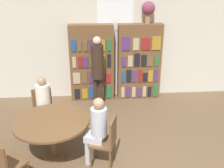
{
  "coord_description": "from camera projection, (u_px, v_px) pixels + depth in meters",
  "views": [
    {
      "loc": [
        -0.58,
        -2.69,
        3.05
      ],
      "look_at": [
        -0.22,
        2.19,
        1.05
      ],
      "focal_mm": 42.0,
      "sensor_mm": 36.0,
      "label": 1
    }
  ],
  "objects": [
    {
      "name": "wall_back",
      "position": [
        115.0,
        41.0,
        6.8
      ],
      "size": [
        6.4,
        0.07,
        3.0
      ],
      "color": "beige",
      "rests_on": "ground_plane"
    },
    {
      "name": "bookshelf_left",
      "position": [
        92.0,
        63.0,
        6.78
      ],
      "size": [
        1.12,
        0.34,
        1.98
      ],
      "color": "brown",
      "rests_on": "ground_plane"
    },
    {
      "name": "bookshelf_right",
      "position": [
        139.0,
        62.0,
        6.86
      ],
      "size": [
        1.12,
        0.34,
        1.98
      ],
      "color": "brown",
      "rests_on": "ground_plane"
    },
    {
      "name": "flower_vase",
      "position": [
        148.0,
        9.0,
        6.37
      ],
      "size": [
        0.33,
        0.33,
        0.53
      ],
      "color": "#997047",
      "rests_on": "bookshelf_right"
    },
    {
      "name": "reading_table",
      "position": [
        52.0,
        126.0,
        4.59
      ],
      "size": [
        1.33,
        1.33,
        0.74
      ],
      "color": "brown",
      "rests_on": "ground_plane"
    },
    {
      "name": "chair_near_camera",
      "position": [
        5.0,
        163.0,
        3.85
      ],
      "size": [
        0.56,
        0.56,
        0.91
      ],
      "rotation": [
        0.0,
        0.0,
        -0.62
      ],
      "color": "brown",
      "rests_on": "ground_plane"
    },
    {
      "name": "chair_left_side",
      "position": [
        43.0,
        108.0,
        5.49
      ],
      "size": [
        0.51,
        0.51,
        0.91
      ],
      "rotation": [
        0.0,
        0.0,
        -2.82
      ],
      "color": "brown",
      "rests_on": "ground_plane"
    },
    {
      "name": "chair_far_side",
      "position": [
        107.0,
        139.0,
        4.42
      ],
      "size": [
        0.5,
        0.5,
        0.91
      ],
      "rotation": [
        0.0,
        0.0,
        1.26
      ],
      "color": "brown",
      "rests_on": "ground_plane"
    },
    {
      "name": "seated_reader_left",
      "position": [
        44.0,
        102.0,
        5.26
      ],
      "size": [
        0.37,
        0.41,
        1.24
      ],
      "rotation": [
        0.0,
        0.0,
        -2.82
      ],
      "color": "silver",
      "rests_on": "ground_plane"
    },
    {
      "name": "seated_reader_right",
      "position": [
        97.0,
        127.0,
        4.38
      ],
      "size": [
        0.4,
        0.35,
        1.26
      ],
      "rotation": [
        0.0,
        0.0,
        1.26
      ],
      "color": "#B2B7C6",
      "rests_on": "ground_plane"
    },
    {
      "name": "librarian_standing",
      "position": [
        98.0,
        65.0,
        6.29
      ],
      "size": [
        0.29,
        0.56,
        1.78
      ],
      "color": "#332319",
      "rests_on": "ground_plane"
    }
  ]
}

